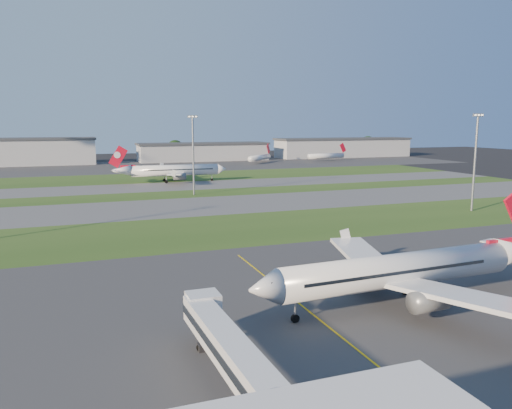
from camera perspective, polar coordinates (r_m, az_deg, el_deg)
name	(u,v)px	position (r m, az deg, el deg)	size (l,w,h in m)	color
ground	(276,321)	(60.92, 2.33, -13.21)	(700.00, 700.00, 0.00)	black
apron_near	(276,321)	(60.92, 2.33, -13.21)	(300.00, 70.00, 0.01)	#333335
grass_strip_a	(185,232)	(108.74, -8.15, -3.18)	(300.00, 34.00, 0.01)	#2A4918
taxiway_a	(160,208)	(140.63, -10.94, -0.42)	(300.00, 32.00, 0.01)	#515154
grass_strip_b	(147,196)	(165.09, -12.33, 0.95)	(300.00, 18.00, 0.01)	#2A4918
taxiway_b	(139,188)	(186.72, -13.25, 1.87)	(300.00, 26.00, 0.01)	#515154
grass_strip_c	(129,179)	(219.32, -14.29, 2.90)	(300.00, 40.00, 0.01)	#2A4918
apron_far	(117,167)	(278.82, -15.56, 4.15)	(400.00, 80.00, 0.01)	#333335
yellow_line	(314,316)	(62.86, 6.66, -12.54)	(0.25, 60.00, 0.02)	gold
jet_bridge	(237,359)	(43.15, -2.21, -17.28)	(4.20, 26.90, 6.20)	silver
airliner_parked	(400,271)	(67.05, 16.15, -7.29)	(41.97, 35.56, 13.09)	white
airliner_taxiing	(174,171)	(201.16, -9.33, 3.84)	(42.59, 36.11, 13.29)	white
mini_jet_near	(260,158)	(294.87, 0.43, 5.39)	(21.33, 21.57, 9.48)	white
mini_jet_far	(326,156)	(313.49, 8.03, 5.53)	(28.55, 6.86, 9.48)	white
light_mast_centre	(193,150)	(164.35, -7.19, 6.25)	(3.20, 0.70, 25.80)	gray
light_mast_east	(475,156)	(144.20, 23.78, 5.12)	(3.20, 0.70, 25.80)	gray
hangar_west	(29,151)	(308.31, -24.48, 5.54)	(71.40, 23.00, 15.20)	#A4A6AC
hangar_east	(203,152)	(316.90, -6.05, 6.03)	(81.60, 23.00, 11.20)	#A4A6AC
hangar_far_east	(343,147)	(354.53, 9.93, 6.45)	(96.90, 23.00, 13.20)	#A4A6AC
tree_mid_west	(77,153)	(318.49, -19.81, 5.59)	(9.90, 9.90, 10.80)	black
tree_mid_east	(175,149)	(327.27, -9.21, 6.27)	(11.55, 11.55, 12.60)	black
tree_east	(284,148)	(347.42, 3.17, 6.44)	(10.45, 10.45, 11.40)	black
tree_far_east	(368,145)	(383.71, 12.65, 6.69)	(12.65, 12.65, 13.80)	black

